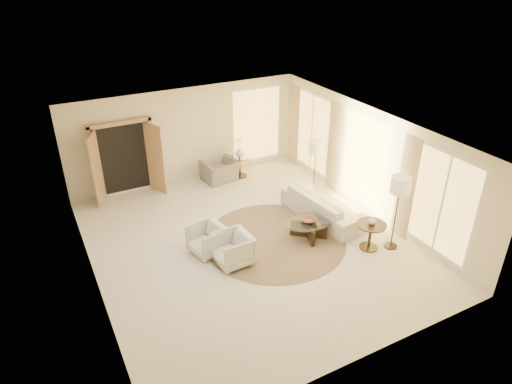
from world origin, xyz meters
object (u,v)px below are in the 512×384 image
sofa (323,206)px  accent_chair (220,168)px  side_vase (239,153)px  armchair_left (207,238)px  side_table (240,164)px  coffee_table (309,227)px  floor_lamp_far (400,188)px  end_vase (372,221)px  end_table (371,232)px  floor_lamp_near (316,149)px  armchair_right (233,248)px  bowl (309,220)px

sofa → accent_chair: size_ratio=2.43×
sofa → side_vase: size_ratio=8.86×
armchair_left → side_table: size_ratio=1.16×
coffee_table → floor_lamp_far: size_ratio=0.81×
sofa → end_vase: bearing=179.2°
end_table → end_vase: 0.29m
floor_lamp_near → side_vase: size_ratio=5.87×
side_table → end_vase: end_vase is taller
floor_lamp_far → end_vase: floor_lamp_far is taller
armchair_right → sofa: bearing=100.8°
sofa → end_vase: 1.69m
armchair_left → armchair_right: 0.72m
accent_chair → end_table: size_ratio=1.44×
sofa → bowl: sofa is taller
coffee_table → accent_chair: bearing=99.6°
end_vase → side_vase: size_ratio=0.70×
end_vase → floor_lamp_far: bearing=-23.2°
accent_chair → end_table: (1.65, -4.88, 0.01)m
floor_lamp_near → bowl: bearing=-127.0°
armchair_left → accent_chair: size_ratio=0.76×
floor_lamp_near → floor_lamp_far: (0.11, -3.09, 0.19)m
end_table → bowl: end_table is taller
armchair_right → floor_lamp_near: 4.07m
end_table → side_vase: 4.99m
armchair_right → end_vase: size_ratio=4.18×
bowl → end_table: bearing=-46.0°
floor_lamp_near → end_table: bearing=-97.5°
side_table → floor_lamp_near: 2.61m
armchair_right → floor_lamp_far: 3.93m
end_table → bowl: 1.45m
side_table → bowl: side_table is taller
armchair_left → side_vase: side_vase is taller
sofa → side_vase: (-0.83, 3.24, 0.43)m
side_table → sofa: bearing=-75.6°
bowl → floor_lamp_far: bearing=-39.9°
side_table → end_table: bearing=-78.5°
floor_lamp_near → end_vase: 2.97m
armchair_left → bowl: (2.41, -0.56, 0.11)m
sofa → armchair_right: (-2.91, -0.67, 0.05)m
armchair_left → armchair_right: bearing=16.4°
sofa → armchair_left: armchair_left is taller
armchair_left → floor_lamp_near: floor_lamp_near is taller
armchair_right → floor_lamp_far: size_ratio=0.44×
accent_chair → floor_lamp_far: floor_lamp_far is taller
end_vase → side_table: bearing=101.5°
side_table → end_vase: 4.99m
end_table → floor_lamp_far: bearing=-23.2°
floor_lamp_near → side_vase: (-1.38, 2.00, -0.58)m
bowl → end_vase: bearing=-46.0°
side_table → side_vase: 0.39m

